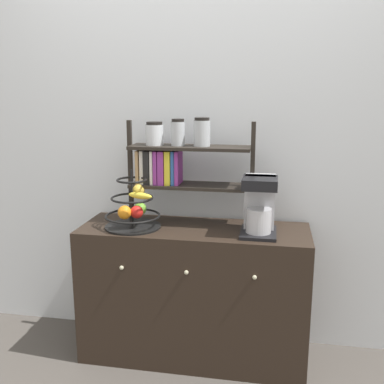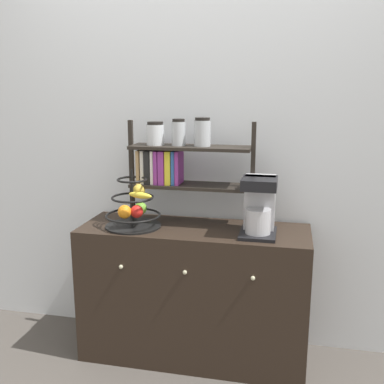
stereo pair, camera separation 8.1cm
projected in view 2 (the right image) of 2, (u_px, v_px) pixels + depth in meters
The scene contains 6 objects.
ground_plane at pixel (185, 375), 2.50m from camera, with size 12.00×12.00×0.00m, color #47423D.
wall_back at pixel (204, 133), 2.69m from camera, with size 7.00×0.05×2.60m, color silver.
sideboard at pixel (194, 292), 2.63m from camera, with size 1.29×0.47×0.79m.
coffee_maker at pixel (259, 205), 2.41m from camera, with size 0.19×0.25×0.31m.
fruit_stand at pixel (134, 209), 2.53m from camera, with size 0.32×0.32×0.33m.
shelf_hutch at pixel (175, 159), 2.56m from camera, with size 0.73×0.20×0.61m.
Camera 2 is at (0.51, -2.15, 1.55)m, focal length 42.00 mm.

